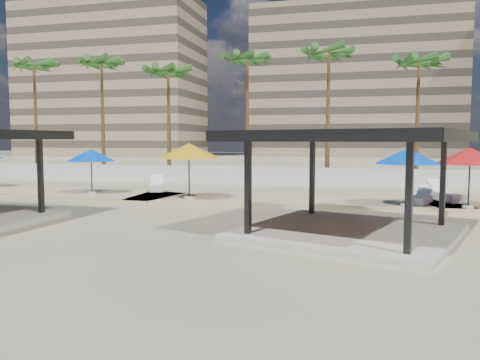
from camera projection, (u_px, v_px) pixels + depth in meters
The scene contains 19 objects.
ground at pixel (205, 226), 16.48m from camera, with size 200.00×200.00×0.00m, color #CDB687.
promenade at pixel (292, 200), 23.38m from camera, with size 44.45×7.97×0.24m.
boundary_wall at pixel (280, 176), 31.88m from camera, with size 56.00×0.30×1.20m, color silver.
building_west at pixel (112, 77), 91.21m from camera, with size 34.00×16.00×32.40m.
building_mid at pixel (354, 82), 89.58m from camera, with size 38.00×16.00×30.40m.
pavilion_central at pixel (350, 174), 14.82m from camera, with size 8.26×8.26×3.31m.
umbrella_b at pixel (189, 151), 22.55m from camera, with size 3.98×3.98×2.72m.
umbrella_c at pixel (470, 156), 19.48m from camera, with size 3.20×3.20×2.55m.
umbrella_d at pixel (408, 156), 20.10m from camera, with size 3.60×3.60×2.51m.
umbrella_f at pixel (91, 155), 24.99m from camera, with size 2.89×2.89×2.38m.
lounger_a at pixel (157, 187), 26.72m from camera, with size 1.55×2.35×0.85m.
lounger_b at pixel (421, 199), 21.15m from camera, with size 1.31×2.10×0.76m.
lounger_c at pixel (446, 196), 22.17m from camera, with size 1.58×2.55×0.92m.
palm_a at pixel (34, 70), 38.59m from camera, with size 3.00×3.00×10.00m.
palm_b at pixel (102, 68), 37.49m from camera, with size 3.00×3.00×10.01m.
palm_c at pixel (168, 76), 35.51m from camera, with size 3.00×3.00×9.05m.
palm_d at pixel (247, 64), 34.73m from camera, with size 3.00×3.00×9.89m.
palm_e at pixel (329, 59), 32.76m from camera, with size 3.00×3.00×9.95m.
palm_f at pixel (419, 67), 31.54m from camera, with size 3.00×3.00×9.13m.
Camera 1 is at (5.23, -15.47, 3.02)m, focal length 35.00 mm.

